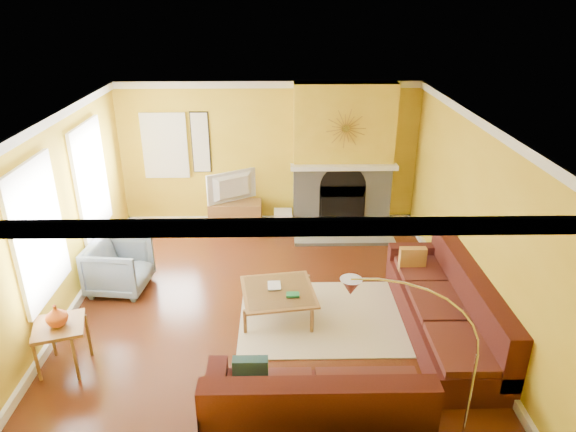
{
  "coord_description": "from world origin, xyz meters",
  "views": [
    {
      "loc": [
        0.18,
        -6.18,
        4.13
      ],
      "look_at": [
        0.3,
        0.4,
        1.25
      ],
      "focal_mm": 32.0,
      "sensor_mm": 36.0,
      "label": 1
    }
  ],
  "objects_px": {
    "sectional_sofa": "(354,319)",
    "side_table": "(63,346)",
    "coffee_table": "(278,302)",
    "arc_lamp": "(415,374)",
    "armchair": "(119,267)",
    "media_console": "(235,215)"
  },
  "relations": [
    {
      "from": "sectional_sofa",
      "to": "side_table",
      "type": "height_order",
      "value": "sectional_sofa"
    },
    {
      "from": "side_table",
      "to": "media_console",
      "type": "bearing_deg",
      "value": 66.05
    },
    {
      "from": "sectional_sofa",
      "to": "coffee_table",
      "type": "height_order",
      "value": "sectional_sofa"
    },
    {
      "from": "armchair",
      "to": "coffee_table",
      "type": "bearing_deg",
      "value": -100.09
    },
    {
      "from": "coffee_table",
      "to": "side_table",
      "type": "relative_size",
      "value": 1.59
    },
    {
      "from": "coffee_table",
      "to": "armchair",
      "type": "relative_size",
      "value": 1.16
    },
    {
      "from": "armchair",
      "to": "arc_lamp",
      "type": "height_order",
      "value": "arc_lamp"
    },
    {
      "from": "arc_lamp",
      "to": "coffee_table",
      "type": "bearing_deg",
      "value": 117.22
    },
    {
      "from": "sectional_sofa",
      "to": "side_table",
      "type": "xyz_separation_m",
      "value": [
        -3.47,
        -0.28,
        -0.14
      ]
    },
    {
      "from": "sectional_sofa",
      "to": "side_table",
      "type": "distance_m",
      "value": 3.48
    },
    {
      "from": "arc_lamp",
      "to": "armchair",
      "type": "bearing_deg",
      "value": 139.27
    },
    {
      "from": "media_console",
      "to": "armchair",
      "type": "relative_size",
      "value": 1.16
    },
    {
      "from": "armchair",
      "to": "side_table",
      "type": "xyz_separation_m",
      "value": [
        -0.17,
        -1.77,
        -0.08
      ]
    },
    {
      "from": "armchair",
      "to": "side_table",
      "type": "relative_size",
      "value": 1.38
    },
    {
      "from": "coffee_table",
      "to": "media_console",
      "type": "relative_size",
      "value": 0.99
    },
    {
      "from": "coffee_table",
      "to": "sectional_sofa",
      "type": "bearing_deg",
      "value": -40.11
    },
    {
      "from": "media_console",
      "to": "side_table",
      "type": "distance_m",
      "value": 4.27
    },
    {
      "from": "armchair",
      "to": "arc_lamp",
      "type": "bearing_deg",
      "value": -124.25
    },
    {
      "from": "armchair",
      "to": "sectional_sofa",
      "type": "bearing_deg",
      "value": -107.79
    },
    {
      "from": "sectional_sofa",
      "to": "armchair",
      "type": "height_order",
      "value": "sectional_sofa"
    },
    {
      "from": "coffee_table",
      "to": "armchair",
      "type": "bearing_deg",
      "value": 163.44
    },
    {
      "from": "coffee_table",
      "to": "arc_lamp",
      "type": "height_order",
      "value": "arc_lamp"
    }
  ]
}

